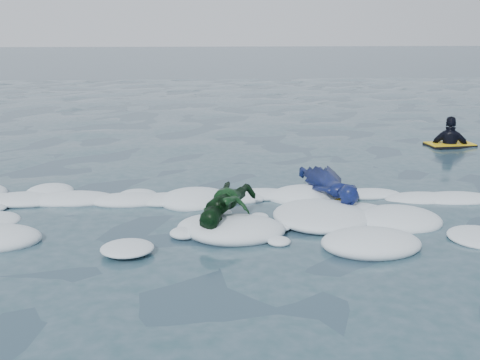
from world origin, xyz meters
name	(u,v)px	position (x,y,z in m)	size (l,w,h in m)	color
ground	(257,237)	(0.00, 0.00, 0.00)	(120.00, 120.00, 0.00)	#172F39
foam_band	(250,212)	(0.00, 1.03, 0.00)	(12.00, 3.10, 0.30)	white
prone_woman_unit	(331,187)	(1.23, 1.46, 0.22)	(0.86, 1.74, 0.43)	black
prone_child_unit	(228,209)	(-0.34, 0.36, 0.26)	(1.08, 1.44, 0.51)	black
waiting_rider_unit	(449,151)	(4.62, 5.25, -0.09)	(1.05, 0.65, 1.50)	black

